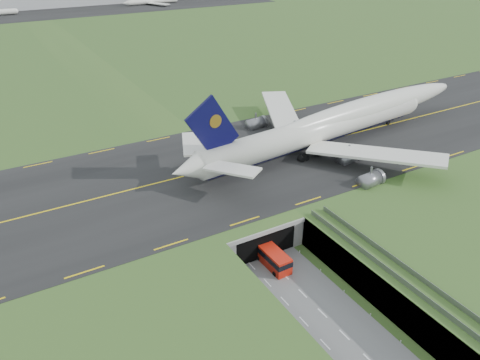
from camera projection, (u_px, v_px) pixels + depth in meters
ground at (292, 284)px, 77.30m from camera, size 900.00×900.00×0.00m
airfield_deck at (293, 269)px, 75.88m from camera, size 800.00×800.00×6.00m
trench_road at (320, 312)px, 71.53m from camera, size 12.00×75.00×0.20m
taxiway at (203, 172)px, 99.60m from camera, size 800.00×44.00×0.18m
tunnel_portal at (241, 219)px, 88.48m from camera, size 17.00×22.30×6.00m
guideway at (438, 307)px, 65.01m from camera, size 3.00×53.00×7.05m
jumbo_jet at (338, 123)px, 110.91m from camera, size 88.79×57.86×19.24m
shuttle_tram at (273, 258)px, 80.57m from camera, size 3.12×7.77×3.14m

